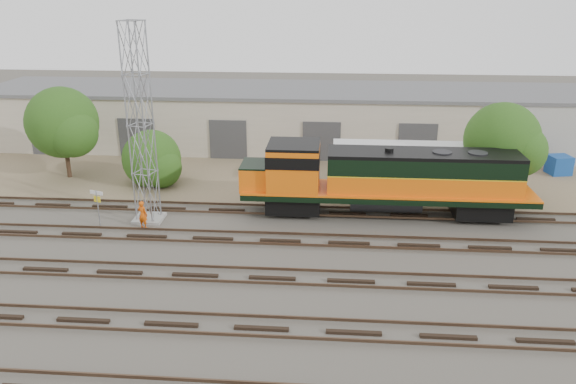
# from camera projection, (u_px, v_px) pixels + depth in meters

# --- Properties ---
(ground) EXTENTS (140.00, 140.00, 0.00)m
(ground) POSITION_uv_depth(u_px,v_px,m) (278.00, 253.00, 31.44)
(ground) COLOR #47423A
(ground) RESTS_ON ground
(dirt_strip) EXTENTS (80.00, 16.00, 0.02)m
(dirt_strip) POSITION_uv_depth(u_px,v_px,m) (296.00, 171.00, 45.48)
(dirt_strip) COLOR #726047
(dirt_strip) RESTS_ON ground
(tracks) EXTENTS (80.00, 20.40, 0.28)m
(tracks) POSITION_uv_depth(u_px,v_px,m) (272.00, 278.00, 28.61)
(tracks) COLOR black
(tracks) RESTS_ON ground
(warehouse) EXTENTS (58.40, 10.40, 5.30)m
(warehouse) POSITION_uv_depth(u_px,v_px,m) (302.00, 117.00, 52.03)
(warehouse) COLOR beige
(warehouse) RESTS_ON ground
(locomotive) EXTENTS (18.61, 3.26, 4.47)m
(locomotive) POSITION_uv_depth(u_px,v_px,m) (382.00, 179.00, 35.73)
(locomotive) COLOR black
(locomotive) RESTS_ON tracks
(signal_tower) EXTENTS (1.81, 1.81, 12.26)m
(signal_tower) POSITION_uv_depth(u_px,v_px,m) (141.00, 129.00, 33.87)
(signal_tower) COLOR gray
(signal_tower) RESTS_ON ground
(sign_post) EXTENTS (0.92, 0.35, 2.34)m
(sign_post) POSITION_uv_depth(u_px,v_px,m) (97.00, 201.00, 34.54)
(sign_post) COLOR gray
(sign_post) RESTS_ON ground
(worker) EXTENTS (0.75, 0.62, 1.77)m
(worker) POSITION_uv_depth(u_px,v_px,m) (143.00, 215.00, 34.45)
(worker) COLOR #DE520C
(worker) RESTS_ON ground
(semi_trailer) EXTENTS (11.71, 2.35, 3.60)m
(semi_trailer) POSITION_uv_depth(u_px,v_px,m) (419.00, 163.00, 39.91)
(semi_trailer) COLOR silver
(semi_trailer) RESTS_ON ground
(dumpster_blue) EXTENTS (1.88, 1.81, 1.50)m
(dumpster_blue) POSITION_uv_depth(u_px,v_px,m) (559.00, 165.00, 44.48)
(dumpster_blue) COLOR #164799
(dumpster_blue) RESTS_ON ground
(dumpster_red) EXTENTS (1.53, 1.43, 1.40)m
(dumpster_red) POSITION_uv_depth(u_px,v_px,m) (524.00, 158.00, 46.39)
(dumpster_red) COLOR maroon
(dumpster_red) RESTS_ON ground
(tree_west) EXTENTS (5.67, 5.40, 7.07)m
(tree_west) POSITION_uv_depth(u_px,v_px,m) (65.00, 125.00, 42.32)
(tree_west) COLOR #382619
(tree_west) RESTS_ON ground
(tree_mid) EXTENTS (4.59, 4.37, 4.37)m
(tree_mid) POSITION_uv_depth(u_px,v_px,m) (154.00, 161.00, 41.82)
(tree_mid) COLOR #382619
(tree_mid) RESTS_ON ground
(tree_east) EXTENTS (5.32, 5.07, 6.84)m
(tree_east) POSITION_uv_depth(u_px,v_px,m) (506.00, 142.00, 37.78)
(tree_east) COLOR #382619
(tree_east) RESTS_ON ground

